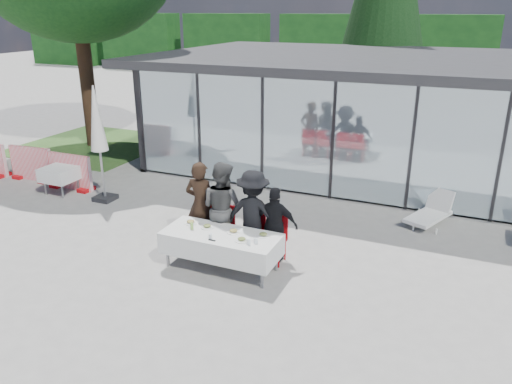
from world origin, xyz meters
TOP-DOWN VIEW (x-y plane):
  - ground at (0.00, 0.00)m, footprint 90.00×90.00m
  - pavilion at (2.00, 8.16)m, footprint 14.80×8.80m
  - treeline at (-2.00, 28.00)m, footprint 62.50×2.00m
  - dining_table at (0.10, -0.45)m, footprint 2.26×0.96m
  - diner_a at (-0.74, 0.28)m, footprint 0.70×0.70m
  - diner_chair_a at (-0.74, 0.30)m, footprint 0.44×0.44m
  - diner_b at (-0.23, 0.28)m, footprint 1.14×1.14m
  - diner_chair_b at (-0.23, 0.30)m, footprint 0.44×0.44m
  - diner_c at (0.45, 0.28)m, footprint 1.29×1.29m
  - diner_chair_c at (0.45, 0.30)m, footprint 0.44×0.44m
  - diner_d at (0.93, 0.28)m, footprint 1.00×1.00m
  - diner_chair_d at (0.93, 0.30)m, footprint 0.44×0.44m
  - plate_a at (-0.67, -0.26)m, footprint 0.26×0.26m
  - plate_b at (-0.26, -0.32)m, footprint 0.26×0.26m
  - plate_c at (0.31, -0.31)m, footprint 0.26×0.26m
  - plate_d at (0.89, -0.23)m, footprint 0.26×0.26m
  - plate_extra at (0.60, -0.58)m, footprint 0.26×0.26m
  - juice_bottle at (-0.50, -0.50)m, footprint 0.06×0.06m
  - drinking_glasses at (0.57, -0.66)m, footprint 0.91×0.24m
  - folded_eyeglasses at (0.09, -0.79)m, footprint 0.14×0.03m
  - spare_table_left at (-5.85, 1.59)m, footprint 0.86×0.86m
  - market_umbrella at (-4.42, 1.62)m, footprint 0.50×0.50m
  - lounger at (3.62, 3.55)m, footprint 1.06×1.46m
  - grass_patch at (-8.50, 6.00)m, footprint 5.00×5.00m

SIDE VIEW (x-z plane):
  - ground at x=0.00m, z-range 0.00..0.00m
  - grass_patch at x=-8.50m, z-range 0.00..0.02m
  - lounger at x=3.62m, z-range -0.10..0.62m
  - diner_chair_a at x=-0.74m, z-range 0.05..1.03m
  - diner_chair_b at x=-0.23m, z-range 0.05..1.03m
  - diner_chair_c at x=0.45m, z-range 0.05..1.03m
  - diner_chair_d at x=0.93m, z-range 0.05..1.03m
  - dining_table at x=0.10m, z-range 0.16..0.91m
  - spare_table_left at x=-5.85m, z-range 0.18..0.92m
  - folded_eyeglasses at x=0.09m, z-range 0.75..0.76m
  - diner_d at x=0.93m, z-range 0.00..1.55m
  - plate_a at x=-0.67m, z-range 0.74..0.81m
  - plate_b at x=-0.26m, z-range 0.74..0.81m
  - plate_c at x=0.31m, z-range 0.74..0.81m
  - plate_d at x=0.89m, z-range 0.74..0.81m
  - plate_extra at x=0.60m, z-range 0.74..0.81m
  - drinking_glasses at x=0.57m, z-range 0.75..0.85m
  - juice_bottle at x=-0.50m, z-range 0.75..0.88m
  - diner_c at x=0.45m, z-range 0.00..1.83m
  - diner_a at x=-0.74m, z-range 0.00..1.87m
  - diner_b at x=-0.23m, z-range 0.00..1.92m
  - market_umbrella at x=-4.42m, z-range 0.48..3.48m
  - pavilion at x=2.00m, z-range 0.43..3.87m
  - treeline at x=-2.00m, z-range 0.00..4.40m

